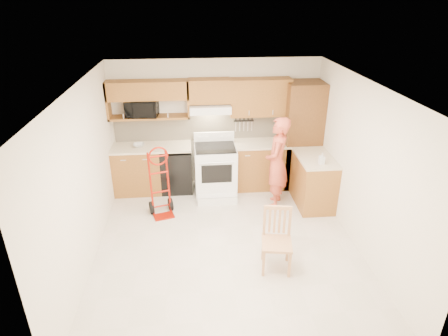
{
  "coord_description": "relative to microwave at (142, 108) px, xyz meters",
  "views": [
    {
      "loc": [
        -0.5,
        -4.89,
        3.63
      ],
      "look_at": [
        0.0,
        0.5,
        1.1
      ],
      "focal_mm": 30.63,
      "sensor_mm": 36.0,
      "label": 1
    }
  ],
  "objects": [
    {
      "name": "floor",
      "position": [
        1.38,
        -2.08,
        -1.66
      ],
      "size": [
        4.0,
        4.5,
        0.02
      ],
      "primitive_type": "cube",
      "color": "beige",
      "rests_on": "ground"
    },
    {
      "name": "ceiling",
      "position": [
        1.38,
        -2.08,
        0.86
      ],
      "size": [
        4.0,
        4.5,
        0.02
      ],
      "primitive_type": "cube",
      "color": "white",
      "rests_on": "ground"
    },
    {
      "name": "wall_back",
      "position": [
        1.38,
        0.17,
        -0.4
      ],
      "size": [
        4.0,
        0.02,
        2.5
      ],
      "primitive_type": "cube",
      "color": "silver",
      "rests_on": "ground"
    },
    {
      "name": "wall_front",
      "position": [
        1.38,
        -4.34,
        -0.4
      ],
      "size": [
        4.0,
        0.02,
        2.5
      ],
      "primitive_type": "cube",
      "color": "silver",
      "rests_on": "ground"
    },
    {
      "name": "wall_left",
      "position": [
        -0.63,
        -2.08,
        -0.4
      ],
      "size": [
        0.02,
        4.5,
        2.5
      ],
      "primitive_type": "cube",
      "color": "silver",
      "rests_on": "ground"
    },
    {
      "name": "wall_right",
      "position": [
        3.39,
        -2.08,
        -0.4
      ],
      "size": [
        0.02,
        4.5,
        2.5
      ],
      "primitive_type": "cube",
      "color": "silver",
      "rests_on": "ground"
    },
    {
      "name": "backsplash",
      "position": [
        1.38,
        0.15,
        -0.45
      ],
      "size": [
        3.92,
        0.03,
        0.55
      ],
      "primitive_type": "cube",
      "color": "beige",
      "rests_on": "wall_back"
    },
    {
      "name": "lower_cab_left",
      "position": [
        -0.17,
        -0.14,
        -1.2
      ],
      "size": [
        0.9,
        0.6,
        0.9
      ],
      "primitive_type": "cube",
      "color": "#995924",
      "rests_on": "ground"
    },
    {
      "name": "dishwasher",
      "position": [
        0.58,
        -0.14,
        -1.22
      ],
      "size": [
        0.6,
        0.6,
        0.85
      ],
      "primitive_type": "cube",
      "color": "black",
      "rests_on": "ground"
    },
    {
      "name": "lower_cab_right",
      "position": [
        2.21,
        -0.14,
        -1.2
      ],
      "size": [
        1.14,
        0.6,
        0.9
      ],
      "primitive_type": "cube",
      "color": "#995924",
      "rests_on": "ground"
    },
    {
      "name": "countertop_left",
      "position": [
        0.13,
        -0.13,
        -0.73
      ],
      "size": [
        1.5,
        0.63,
        0.04
      ],
      "primitive_type": "cube",
      "color": "beige",
      "rests_on": "lower_cab_left"
    },
    {
      "name": "countertop_right",
      "position": [
        2.21,
        -0.13,
        -0.73
      ],
      "size": [
        1.14,
        0.63,
        0.04
      ],
      "primitive_type": "cube",
      "color": "beige",
      "rests_on": "lower_cab_right"
    },
    {
      "name": "cab_return_right",
      "position": [
        3.08,
        -0.94,
        -1.2
      ],
      "size": [
        0.6,
        1.0,
        0.9
      ],
      "primitive_type": "cube",
      "color": "#995924",
      "rests_on": "ground"
    },
    {
      "name": "countertop_return",
      "position": [
        3.08,
        -0.94,
        -0.73
      ],
      "size": [
        0.63,
        1.0,
        0.04
      ],
      "primitive_type": "cube",
      "color": "beige",
      "rests_on": "cab_return_right"
    },
    {
      "name": "pantry_tall",
      "position": [
        3.03,
        -0.14,
        -0.6
      ],
      "size": [
        0.7,
        0.6,
        2.1
      ],
      "primitive_type": "cube",
      "color": "brown",
      "rests_on": "ground"
    },
    {
      "name": "upper_cab_left",
      "position": [
        0.13,
        0.0,
        0.33
      ],
      "size": [
        1.5,
        0.33,
        0.34
      ],
      "primitive_type": "cube",
      "color": "#995924",
      "rests_on": "wall_back"
    },
    {
      "name": "upper_shelf_mw",
      "position": [
        0.13,
        0.0,
        -0.18
      ],
      "size": [
        1.5,
        0.33,
        0.04
      ],
      "primitive_type": "cube",
      "color": "#995924",
      "rests_on": "wall_back"
    },
    {
      "name": "upper_cab_center",
      "position": [
        1.26,
        0.0,
        0.29
      ],
      "size": [
        0.76,
        0.33,
        0.44
      ],
      "primitive_type": "cube",
      "color": "#995924",
      "rests_on": "wall_back"
    },
    {
      "name": "upper_cab_right",
      "position": [
        2.21,
        0.0,
        0.15
      ],
      "size": [
        1.14,
        0.33,
        0.7
      ],
      "primitive_type": "cube",
      "color": "#995924",
      "rests_on": "wall_back"
    },
    {
      "name": "range_hood",
      "position": [
        1.26,
        -0.06,
        -0.02
      ],
      "size": [
        0.76,
        0.46,
        0.14
      ],
      "primitive_type": "cube",
      "color": "white",
      "rests_on": "wall_back"
    },
    {
      "name": "knife_strip",
      "position": [
        1.93,
        0.12,
        -0.41
      ],
      "size": [
        0.4,
        0.05,
        0.29
      ],
      "primitive_type": null,
      "color": "black",
      "rests_on": "backsplash"
    },
    {
      "name": "microwave",
      "position": [
        0.0,
        0.0,
        0.0
      ],
      "size": [
        0.61,
        0.45,
        0.32
      ],
      "primitive_type": "imported",
      "rotation": [
        0.0,
        0.0,
        -0.1
      ],
      "color": "black",
      "rests_on": "upper_shelf_mw"
    },
    {
      "name": "range",
      "position": [
        1.33,
        -0.41,
        -1.08
      ],
      "size": [
        0.78,
        1.02,
        1.15
      ],
      "primitive_type": null,
      "color": "white",
      "rests_on": "ground"
    },
    {
      "name": "person",
      "position": [
        2.38,
        -0.92,
        -0.81
      ],
      "size": [
        0.59,
        0.72,
        1.68
      ],
      "primitive_type": "imported",
      "rotation": [
        0.0,
        0.0,
        -1.93
      ],
      "color": "#C64E36",
      "rests_on": "ground"
    },
    {
      "name": "hand_truck",
      "position": [
        0.33,
        -1.08,
        -1.07
      ],
      "size": [
        0.56,
        0.53,
        1.16
      ],
      "primitive_type": null,
      "rotation": [
        0.0,
        0.0,
        0.28
      ],
      "color": "#9A1305",
      "rests_on": "ground"
    },
    {
      "name": "dining_chair",
      "position": [
        2.02,
        -2.69,
        -1.19
      ],
      "size": [
        0.48,
        0.51,
        0.92
      ],
      "primitive_type": null,
      "rotation": [
        0.0,
        0.0,
        -0.17
      ],
      "color": "tan",
      "rests_on": "ground"
    },
    {
      "name": "soap_bottle",
      "position": [
        3.08,
        -1.22,
        -0.61
      ],
      "size": [
        0.1,
        0.1,
        0.2
      ],
      "primitive_type": "imported",
      "rotation": [
        0.0,
        0.0,
        -0.06
      ],
      "color": "white",
      "rests_on": "countertop_return"
    },
    {
      "name": "bowl",
      "position": [
        -0.1,
        -0.14,
        -0.68
      ],
      "size": [
        0.23,
        0.23,
        0.05
      ],
      "primitive_type": "imported",
      "rotation": [
        0.0,
        0.0,
        0.09
      ],
      "color": "white",
      "rests_on": "countertop_left"
    }
  ]
}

